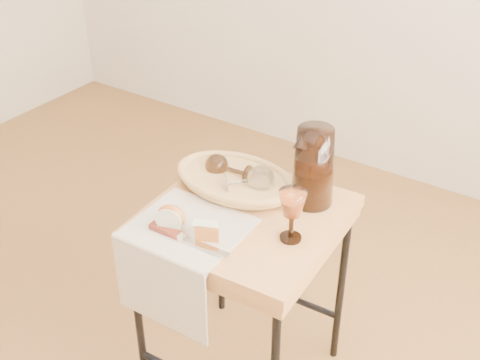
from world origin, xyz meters
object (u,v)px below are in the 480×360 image
Objects in this scene: tea_towel at (189,228)px; bread_basket at (235,182)px; apple_half at (171,216)px; goblet_lying_b at (246,181)px; table_knife at (185,238)px; wine_goblet at (292,216)px; pitcher at (313,166)px; goblet_lying_a at (230,169)px; side_table at (244,300)px.

tea_towel is 0.89× the size of bread_basket.
apple_half is (-0.03, -0.26, 0.02)m from bread_basket.
bread_basket is 0.06m from goblet_lying_b.
tea_towel is at bearing -148.18° from goblet_lying_b.
table_knife is at bearing -61.41° from tea_towel.
wine_goblet is (0.21, -0.10, 0.02)m from goblet_lying_b.
pitcher is 3.45× the size of apple_half.
goblet_lying_a is 0.42× the size of pitcher.
apple_half reaches higher than bread_basket.
tea_towel is 2.58× the size of goblet_lying_a.
pitcher is (0.13, 0.16, 0.44)m from side_table.
goblet_lying_b is at bearing 153.94° from wine_goblet.
bread_basket is at bearing 111.04° from goblet_lying_b.
goblet_lying_b reaches higher than goblet_lying_a.
goblet_lying_b is (0.08, -0.03, 0.01)m from goblet_lying_a.
tea_towel is at bearing -144.29° from pitcher.
goblet_lying_b is 0.27m from table_knife.
wine_goblet reaches higher than table_knife.
bread_basket reaches higher than tea_towel.
pitcher reaches higher than goblet_lying_a.
table_knife reaches higher than tea_towel.
pitcher is (0.22, 0.06, 0.09)m from bread_basket.
goblet_lying_a is 0.09m from goblet_lying_b.
pitcher is 0.19m from wine_goblet.
apple_half is 0.07m from table_knife.
goblet_lying_a is at bearing 109.21° from goblet_lying_b.
side_table is 0.43m from wine_goblet.
pitcher is (0.17, 0.08, 0.06)m from goblet_lying_b.
table_knife is (0.06, -0.03, -0.03)m from apple_half.
pitcher is at bearing 101.85° from wine_goblet.
goblet_lying_a is 0.31m from table_knife.
goblet_lying_b is (0.04, 0.21, 0.05)m from tea_towel.
goblet_lying_b is 0.55× the size of table_knife.
bread_basket is 2.25× the size of wine_goblet.
pitcher is 0.41m from table_knife.
apple_half is (0.00, -0.28, -0.01)m from goblet_lying_a.
side_table is 2.73× the size of table_knife.
goblet_lying_b is 0.20m from pitcher.
goblet_lying_a is (-0.03, 0.01, 0.02)m from bread_basket.
table_knife is (0.07, -0.30, -0.03)m from goblet_lying_a.
table_knife is at bearing -105.63° from side_table.
wine_goblet is 0.62× the size of table_knife.
side_table is at bearing 134.28° from goblet_lying_a.
side_table is 5.66× the size of goblet_lying_a.
bread_basket is at bearing 149.19° from goblet_lying_a.
bread_basket is 0.26m from apple_half.
table_knife is (-0.01, -0.27, -0.04)m from goblet_lying_b.
side_table is 4.93× the size of goblet_lying_b.
wine_goblet reaches higher than bread_basket.
apple_half is at bearing 156.75° from table_knife.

